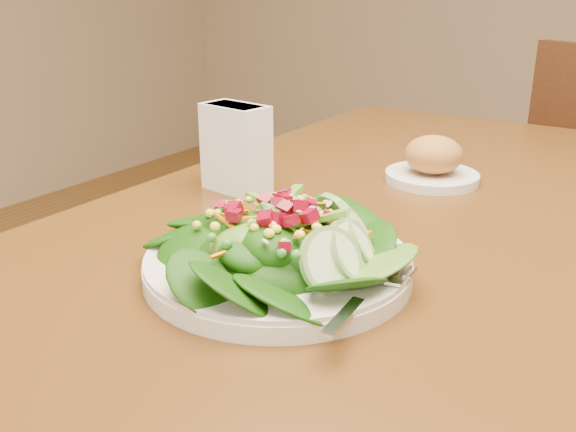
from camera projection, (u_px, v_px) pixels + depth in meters
name	position (u px, v px, depth m)	size (l,w,h in m)	color
dining_table	(427.00, 291.00, 0.89)	(0.90, 1.40, 0.75)	#472810
salad_plate	(286.00, 251.00, 0.69)	(0.29, 0.29, 0.08)	silver
bread_plate	(433.00, 163.00, 1.01)	(0.15, 0.15, 0.07)	silver
napkin_holder	(236.00, 146.00, 0.96)	(0.11, 0.07, 0.13)	white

